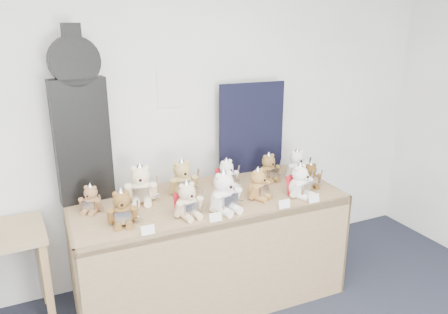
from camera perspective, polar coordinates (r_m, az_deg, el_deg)
name	(u,v)px	position (r m, az deg, el deg)	size (l,w,h in m)	color
room_shell	(170,88)	(3.47, -7.02, 8.90)	(6.00, 6.00, 6.00)	silver
display_table	(212,223)	(3.27, -1.59, -8.65)	(2.03, 0.89, 0.84)	olive
guitar_case	(80,119)	(3.19, -18.29, 4.78)	(0.39, 0.15, 1.25)	black
navy_board	(252,128)	(3.69, 3.63, 3.75)	(0.58, 0.02, 0.77)	black
teddy_front_far_left	(122,209)	(2.89, -13.16, -6.67)	(0.22, 0.19, 0.27)	brown
teddy_front_left	(187,201)	(2.94, -4.80, -5.76)	(0.23, 0.20, 0.28)	beige
teddy_front_centre	(224,193)	(3.00, 0.05, -4.75)	(0.27, 0.24, 0.33)	white
teddy_front_right	(258,185)	(3.22, 4.49, -3.69)	(0.21, 0.21, 0.26)	#A5763E
teddy_front_far_right	(300,182)	(3.29, 9.90, -3.27)	(0.23, 0.22, 0.28)	white
teddy_front_end	(311,176)	(3.50, 11.25, -2.46)	(0.18, 0.16, 0.22)	brown
teddy_back_left	(141,185)	(3.20, -10.80, -3.67)	(0.26, 0.24, 0.32)	beige
teddy_back_centre_left	(183,179)	(3.29, -5.43, -2.88)	(0.25, 0.20, 0.30)	tan
teddy_back_centre_right	(227,175)	(3.43, 0.36, -2.31)	(0.21, 0.19, 0.25)	white
teddy_back_right	(269,168)	(3.58, 5.86, -1.49)	(0.21, 0.18, 0.25)	brown
teddy_back_end	(297,165)	(3.66, 9.52, -1.09)	(0.22, 0.18, 0.27)	silver
teddy_back_far_left	(91,200)	(3.14, -16.98, -5.37)	(0.18, 0.18, 0.22)	#9A6E48
entry_card_a	(148,230)	(2.76, -9.91, -9.37)	(0.08, 0.00, 0.06)	silver
entry_card_b	(216,217)	(2.88, -1.10, -7.86)	(0.09, 0.00, 0.06)	silver
entry_card_c	(284,204)	(3.10, 7.90, -6.10)	(0.09, 0.00, 0.06)	silver
entry_card_d	(314,198)	(3.22, 11.66, -5.32)	(0.09, 0.00, 0.06)	silver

